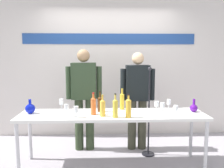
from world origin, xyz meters
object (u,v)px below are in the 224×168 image
Objects in this scene: presenter_right at (137,95)px; wine_bottle_4 at (103,107)px; wine_glass_left_2 at (61,102)px; wine_glass_right_1 at (162,106)px; decanter_blue_right at (194,108)px; display_table at (112,118)px; wine_glass_right_3 at (176,108)px; decanter_blue_left at (30,108)px; microphone_stand at (149,127)px; wine_bottle_1 at (115,108)px; wine_bottle_0 at (122,100)px; wine_glass_right_2 at (157,104)px; wine_glass_left_1 at (76,109)px; wine_bottle_3 at (128,107)px; wine_glass_right_0 at (169,102)px; presenter_left at (84,93)px; wine_bottle_2 at (100,103)px; wine_glass_left_0 at (66,108)px.

presenter_right is 0.96m from wine_bottle_4.
wine_glass_right_1 is at bearing -10.00° from wine_glass_left_2.
wine_glass_left_2 is at bearing 173.93° from decanter_blue_right.
wine_bottle_4 is at bearing -127.40° from presenter_right.
wine_glass_right_3 reaches higher than display_table.
microphone_stand is (1.75, 0.31, -0.39)m from decanter_blue_left.
wine_bottle_4 reaches higher than decanter_blue_right.
wine_bottle_1 reaches higher than decanter_blue_right.
wine_bottle_0 is 2.31× the size of wine_glass_right_2.
wine_glass_right_1 reaches higher than display_table.
presenter_right is at bearing 119.68° from wine_glass_right_3.
wine_bottle_3 is at bearing -3.16° from wine_glass_left_1.
wine_glass_left_1 is at bearing -173.22° from wine_bottle_4.
wine_glass_left_1 reaches higher than display_table.
decanter_blue_right is 1.27× the size of wine_glass_right_1.
wine_glass_left_2 is (-0.62, 0.39, -0.00)m from wine_bottle_4.
wine_bottle_3 is (1.36, -0.27, 0.06)m from decanter_blue_left.
wine_glass_right_0 is at bearing -42.70° from presenter_right.
wine_glass_right_3 is at bearing -29.38° from presenter_left.
wine_bottle_2 is 1.99× the size of wine_glass_right_0.
wine_glass_left_1 is 0.88× the size of wine_glass_left_2.
wine_glass_right_1 is (0.55, -0.25, -0.03)m from wine_bottle_0.
microphone_stand is (0.39, 0.58, -0.45)m from wine_bottle_3.
wine_glass_right_1 is (-0.16, -0.24, -0.00)m from wine_glass_right_0.
wine_bottle_0 is 0.86m from wine_glass_left_0.
wine_glass_left_1 is at bearing -27.61° from wine_glass_left_0.
wine_glass_right_3 is at bearing 1.45° from wine_bottle_4.
wine_bottle_1 is (-0.42, -0.84, -0.02)m from presenter_right.
wine_bottle_3 is at bearing -13.20° from wine_bottle_4.
wine_bottle_0 is 1.08× the size of wine_bottle_4.
presenter_right is 11.86× the size of wine_glass_right_2.
wine_glass_right_3 is (0.71, -0.36, -0.04)m from wine_bottle_0.
wine_bottle_3 reaches higher than wine_glass_right_1.
wine_bottle_0 is at bearing 57.70° from display_table.
wine_glass_right_1 is at bearing 4.42° from wine_glass_left_0.
wine_bottle_1 is (0.47, -0.84, -0.05)m from presenter_left.
decanter_blue_left is at bearing -160.17° from presenter_right.
decanter_blue_left is 0.56m from wine_glass_left_0.
presenter_right is 1.24m from wine_glass_left_1.
decanter_blue_right is 0.48m from wine_glass_right_1.
wine_glass_right_0 is at bearing -1.07° from wine_bottle_0.
decanter_blue_right is 0.12× the size of presenter_right.
decanter_blue_left is 2.03m from wine_glass_right_3.
wine_glass_right_2 is at bearing -64.07° from presenter_right.
wine_bottle_4 is 1.96× the size of wine_glass_left_1.
presenter_right is 0.58m from wine_glass_right_0.
wine_glass_left_0 is 1.09× the size of wine_glass_left_1.
wine_glass_left_2 is 1.43m from wine_glass_right_2.
wine_bottle_0 is at bearing -165.88° from microphone_stand.
wine_bottle_0 is 0.71m from wine_glass_right_0.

